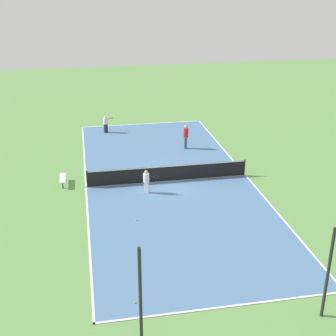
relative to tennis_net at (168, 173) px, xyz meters
The scene contains 11 objects.
ground_plane 0.57m from the tennis_net, ahead, with size 80.00×80.00×0.00m, color #60934C.
court_surface 0.56m from the tennis_net, ahead, with size 10.32×24.61×0.02m.
tennis_net is the anchor object (origin of this frame).
bench 6.54m from the tennis_net, ahead, with size 0.36×1.49×0.45m.
player_far_white 10.98m from the tennis_net, 72.96° to the right, with size 0.97×0.78×1.42m.
player_coach_red 6.11m from the tennis_net, 113.15° to the right, with size 0.49×0.98×1.81m.
player_near_white 2.15m from the tennis_net, 42.68° to the left, with size 0.99×0.69×1.43m.
tennis_ball_left_sideline 5.38m from the tennis_net, 61.19° to the left, with size 0.07×0.07×0.07m, color #CCE033.
tennis_ball_midcourt 11.90m from the tennis_net, 73.00° to the left, with size 0.07×0.07×0.07m, color #CCE033.
fence_post_back_left 13.92m from the tennis_net, 104.51° to the left, with size 0.12×0.12×3.87m.
fence_post_back_right 13.92m from the tennis_net, 75.49° to the left, with size 0.12×0.12×3.87m.
Camera 1 is at (4.94, 26.42, 12.14)m, focal length 50.00 mm.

